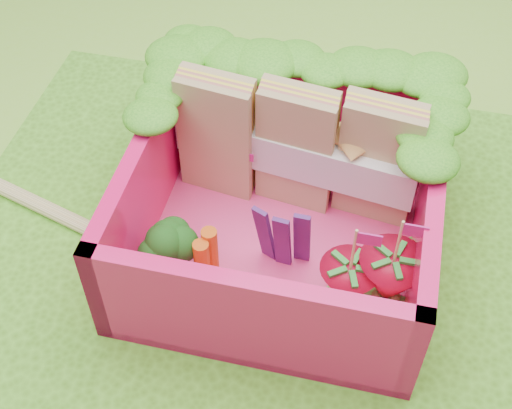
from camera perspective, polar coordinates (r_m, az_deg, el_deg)
The scene contains 13 objects.
ground at distance 3.30m, azimuth -2.52°, elevation -4.44°, with size 14.00×14.00×0.00m, color #90D53C.
placemat at distance 3.29m, azimuth -2.53°, elevation -4.28°, with size 2.60×2.60×0.03m, color #529C23.
bento_floor at distance 3.29m, azimuth 2.03°, elevation -2.95°, with size 1.30×1.30×0.05m, color #F53E85.
bento_box at distance 3.10m, azimuth 2.15°, elevation -0.07°, with size 1.30×1.30×0.55m.
lettuce_ruffle at distance 3.23m, azimuth 4.10°, elevation 10.17°, with size 1.43×0.83×0.11m.
sandwich_stack at distance 3.24m, azimuth 3.31°, elevation 4.55°, with size 1.14×0.32×0.63m.
broccoli at distance 3.04m, azimuth -7.19°, elevation -3.32°, with size 0.31×0.31×0.25m.
carrot_sticks at distance 3.05m, azimuth -3.99°, elevation -4.20°, with size 0.09×0.13×0.27m.
purple_wedges at distance 3.03m, azimuth 2.17°, elevation -2.69°, with size 0.23×0.06×0.38m.
strawberry_left at distance 2.98m, azimuth 7.35°, elevation -6.45°, with size 0.25×0.25×0.49m.
strawberry_right at distance 3.00m, azimuth 10.62°, elevation -5.98°, with size 0.28×0.28×0.52m.
snap_peas at distance 3.10m, azimuth 8.44°, elevation -6.71°, with size 0.61×0.65×0.05m.
chopsticks at distance 3.59m, azimuth -16.78°, elevation -0.13°, with size 2.06×0.65×0.05m.
Camera 1 is at (0.59, -1.91, 2.63)m, focal length 50.00 mm.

